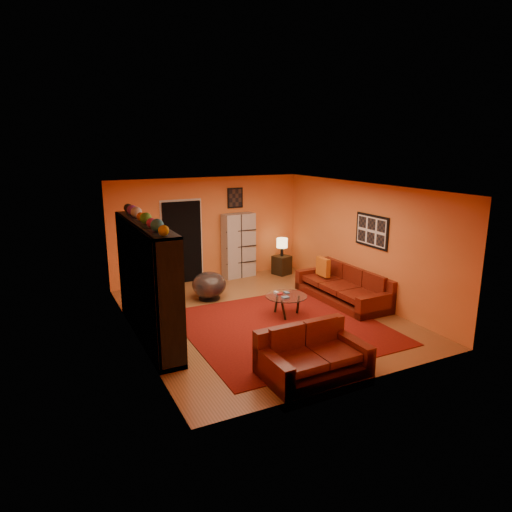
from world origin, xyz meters
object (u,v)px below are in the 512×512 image
sofa (346,288)px  coffee_table (286,298)px  storage_cabinet (239,245)px  bowl_chair (209,285)px  loveseat (311,355)px  tv (151,286)px  entertainment_unit (147,281)px  side_table (282,265)px  table_lamp (282,243)px

sofa → coffee_table: sofa is taller
sofa → storage_cabinet: 3.13m
storage_cabinet → bowl_chair: (-1.34, -1.35, -0.50)m
sofa → bowl_chair: bearing=152.0°
loveseat → sofa: bearing=-47.0°
loveseat → coffee_table: loveseat is taller
tv → bowl_chair: 2.34m
entertainment_unit → tv: bearing=-61.6°
tv → bowl_chair: tv is taller
side_table → tv: bearing=-147.8°
entertainment_unit → sofa: 4.48m
bowl_chair → table_lamp: 2.71m
entertainment_unit → loveseat: 3.15m
storage_cabinet → table_lamp: (1.12, -0.32, 0.01)m
tv → coffee_table: 2.75m
tv → loveseat: (1.83, -2.32, -0.70)m
coffee_table → bowl_chair: size_ratio=1.10×
bowl_chair → table_lamp: size_ratio=1.59×
entertainment_unit → bowl_chair: (1.69, 1.45, -0.72)m
side_table → bowl_chair: bearing=-157.1°
entertainment_unit → sofa: bearing=0.6°
bowl_chair → table_lamp: bearing=22.9°
coffee_table → tv: bearing=177.6°
storage_cabinet → side_table: size_ratio=3.34×
entertainment_unit → side_table: entertainment_unit is taller
loveseat → side_table: 5.40m
tv → sofa: (4.37, 0.14, -0.70)m
storage_cabinet → bowl_chair: size_ratio=2.18×
coffee_table → bowl_chair: (-1.03, 1.65, -0.05)m
tv → loveseat: tv is taller
storage_cabinet → entertainment_unit: bearing=-142.4°
tv → storage_cabinet: (2.98, 2.89, -0.15)m
tv → storage_cabinet: storage_cabinet is taller
sofa → loveseat: 3.54m
entertainment_unit → storage_cabinet: size_ratio=1.80×
tv → side_table: tv is taller
loveseat → side_table: loveseat is taller
storage_cabinet → side_table: bearing=-21.0°
loveseat → bowl_chair: (-0.19, 3.86, 0.05)m
tv → loveseat: 3.04m
side_table → loveseat: bearing=-114.8°
tv → coffee_table: tv is taller
bowl_chair → entertainment_unit: bearing=-139.5°
sofa → side_table: sofa is taller
entertainment_unit → side_table: size_ratio=6.00×
tv → coffee_table: size_ratio=1.07×
table_lamp → tv: bearing=-147.8°
tv → table_lamp: (4.10, 2.58, -0.14)m
coffee_table → table_lamp: table_lamp is taller
sofa → table_lamp: bearing=95.5°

